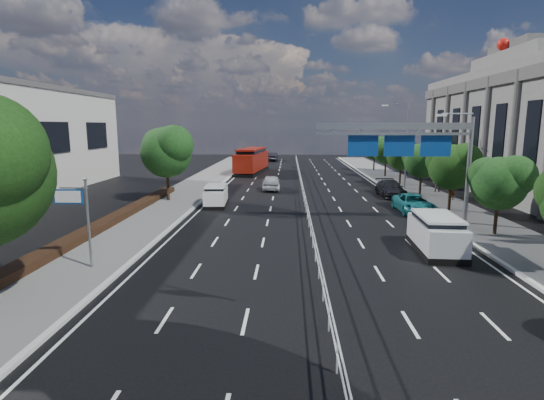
{
  "coord_description": "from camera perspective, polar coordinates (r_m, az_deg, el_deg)",
  "views": [
    {
      "loc": [
        -1.33,
        -18.57,
        6.63
      ],
      "look_at": [
        -2.3,
        5.46,
        2.4
      ],
      "focal_mm": 28.0,
      "sensor_mm": 36.0,
      "label": 1
    }
  ],
  "objects": [
    {
      "name": "far_tree_c",
      "position": [
        28.65,
        28.35,
        2.36
      ],
      "size": [
        3.52,
        3.28,
        4.94
      ],
      "color": "black",
      "rests_on": "ground"
    },
    {
      "name": "far_tree_f",
      "position": [
        49.76,
        17.04,
        5.92
      ],
      "size": [
        3.52,
        3.28,
        5.02
      ],
      "color": "black",
      "rests_on": "ground"
    },
    {
      "name": "toilet_sign",
      "position": [
        21.23,
        -24.68,
        -0.94
      ],
      "size": [
        1.62,
        0.18,
        4.34
      ],
      "color": "gray",
      "rests_on": "ground"
    },
    {
      "name": "median_fence",
      "position": [
        41.54,
        4.12,
        1.5
      ],
      "size": [
        0.05,
        85.0,
        1.02
      ],
      "color": "silver",
      "rests_on": "ground"
    },
    {
      "name": "pedestrian_b",
      "position": [
        45.3,
        21.28,
        2.1
      ],
      "size": [
        1.0,
        0.94,
        1.65
      ],
      "primitive_type": "imported",
      "rotation": [
        0.0,
        0.0,
        2.62
      ],
      "color": "gray",
      "rests_on": "sidewalk_far"
    },
    {
      "name": "ground",
      "position": [
        19.76,
        6.13,
        -9.69
      ],
      "size": [
        160.0,
        160.0,
        0.0
      ],
      "primitive_type": "plane",
      "color": "black",
      "rests_on": "ground"
    },
    {
      "name": "white_minivan",
      "position": [
        35.74,
        -7.55,
        0.58
      ],
      "size": [
        1.99,
        4.11,
        1.74
      ],
      "rotation": [
        0.0,
        0.0,
        0.07
      ],
      "color": "black",
      "rests_on": "ground"
    },
    {
      "name": "far_tree_e",
      "position": [
        42.56,
        19.58,
        5.26
      ],
      "size": [
        3.63,
        3.38,
        5.13
      ],
      "color": "black",
      "rests_on": "ground"
    },
    {
      "name": "parked_car_teal",
      "position": [
        34.45,
        18.51,
        -0.45
      ],
      "size": [
        2.38,
        5.08,
        1.41
      ],
      "primitive_type": "imported",
      "rotation": [
        0.0,
        0.0,
        0.01
      ],
      "color": "#1A7277",
      "rests_on": "ground"
    },
    {
      "name": "silver_minivan",
      "position": [
        24.15,
        21.22,
        -4.25
      ],
      "size": [
        2.25,
        4.88,
        1.99
      ],
      "rotation": [
        0.0,
        0.0,
        -0.05
      ],
      "color": "black",
      "rests_on": "ground"
    },
    {
      "name": "sidewalk_near",
      "position": [
        22.16,
        -25.41,
        -8.24
      ],
      "size": [
        5.0,
        140.0,
        0.14
      ],
      "primitive_type": "cube",
      "color": "slate",
      "rests_on": "ground"
    },
    {
      "name": "kerb_far",
      "position": [
        22.24,
        30.24,
        -8.58
      ],
      "size": [
        0.25,
        140.0,
        0.15
      ],
      "primitive_type": "cube",
      "color": "silver",
      "rests_on": "ground"
    },
    {
      "name": "far_tree_d",
      "position": [
        35.48,
        23.14,
        4.42
      ],
      "size": [
        3.85,
        3.59,
        5.34
      ],
      "color": "black",
      "rests_on": "ground"
    },
    {
      "name": "red_bus",
      "position": [
        60.31,
        -2.74,
        5.39
      ],
      "size": [
        4.22,
        11.95,
        3.49
      ],
      "rotation": [
        0.0,
        0.0,
        -0.12
      ],
      "color": "black",
      "rests_on": "ground"
    },
    {
      "name": "near_tree_back",
      "position": [
        38.1,
        -13.96,
        6.64
      ],
      "size": [
        4.84,
        4.51,
        6.69
      ],
      "color": "black",
      "rests_on": "ground"
    },
    {
      "name": "near_car_dark",
      "position": [
        81.12,
        0.1,
        5.84
      ],
      "size": [
        1.98,
        4.87,
        1.57
      ],
      "primitive_type": "imported",
      "rotation": [
        0.0,
        0.0,
        3.07
      ],
      "color": "black",
      "rests_on": "ground"
    },
    {
      "name": "pedestrian_a",
      "position": [
        40.62,
        23.04,
        1.11
      ],
      "size": [
        0.69,
        0.64,
        1.59
      ],
      "primitive_type": "imported",
      "rotation": [
        0.0,
        0.0,
        3.72
      ],
      "color": "gray",
      "rests_on": "sidewalk_far"
    },
    {
      "name": "overhead_gantry",
      "position": [
        29.75,
        18.21,
        7.51
      ],
      "size": [
        10.24,
        0.38,
        7.45
      ],
      "color": "gray",
      "rests_on": "ground"
    },
    {
      "name": "kerb_near",
      "position": [
        21.13,
        -19.33,
        -8.69
      ],
      "size": [
        0.25,
        140.0,
        0.15
      ],
      "primitive_type": "cube",
      "color": "silver",
      "rests_on": "ground"
    },
    {
      "name": "near_car_silver",
      "position": [
        44.28,
        -0.11,
        2.38
      ],
      "size": [
        2.02,
        4.66,
        1.57
      ],
      "primitive_type": "imported",
      "rotation": [
        0.0,
        0.0,
        3.18
      ],
      "color": "#B5B8BD",
      "rests_on": "ground"
    },
    {
      "name": "far_tree_h",
      "position": [
        64.37,
        13.67,
        6.84
      ],
      "size": [
        3.41,
        3.18,
        4.91
      ],
      "color": "black",
      "rests_on": "ground"
    },
    {
      "name": "hedge_near",
      "position": [
        27.16,
        -23.98,
        -4.25
      ],
      "size": [
        1.0,
        36.0,
        0.44
      ],
      "primitive_type": "cube",
      "color": "black",
      "rests_on": "sidewalk_near"
    },
    {
      "name": "streetlight_far",
      "position": [
        46.13,
        17.33,
        7.76
      ],
      "size": [
        2.78,
        2.4,
        9.0
      ],
      "color": "gray",
      "rests_on": "ground"
    },
    {
      "name": "far_tree_g",
      "position": [
        57.02,
        15.16,
        6.74
      ],
      "size": [
        3.96,
        3.69,
        5.45
      ],
      "color": "black",
      "rests_on": "ground"
    },
    {
      "name": "parked_car_dark",
      "position": [
        41.67,
        15.65,
        1.48
      ],
      "size": [
        2.21,
        5.17,
        1.49
      ],
      "primitive_type": "imported",
      "rotation": [
        0.0,
        0.0,
        0.02
      ],
      "color": "black",
      "rests_on": "ground"
    }
  ]
}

